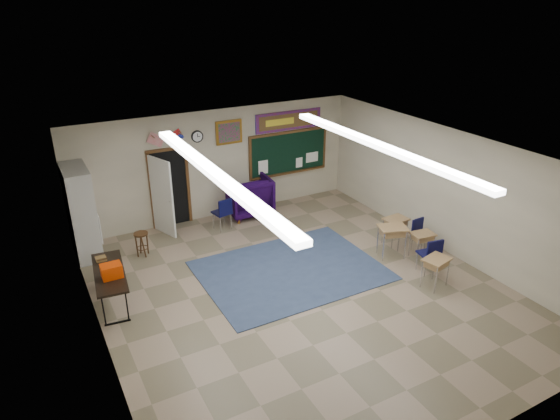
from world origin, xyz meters
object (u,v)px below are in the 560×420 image
wingback_armchair (248,195)px  folding_table (111,286)px  student_desk_front_left (392,240)px  wooden_stool (142,244)px  student_desk_front_right (395,230)px

wingback_armchair → folding_table: wingback_armchair is taller
student_desk_front_left → folding_table: folding_table is taller
student_desk_front_left → wooden_stool: bearing=169.5°
folding_table → student_desk_front_right: bearing=0.1°
student_desk_front_left → folding_table: 6.36m
wingback_armchair → folding_table: 5.09m
folding_table → wooden_stool: folding_table is taller
student_desk_front_right → wooden_stool: 6.20m
folding_table → wingback_armchair: bearing=38.3°
folding_table → wooden_stool: (1.04, 1.69, -0.09)m
wingback_armchair → wooden_stool: size_ratio=2.07×
student_desk_front_right → folding_table: bearing=169.9°
student_desk_front_right → folding_table: folding_table is taller
student_desk_front_left → folding_table: bearing=-172.4°
student_desk_front_right → wooden_stool: size_ratio=1.17×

